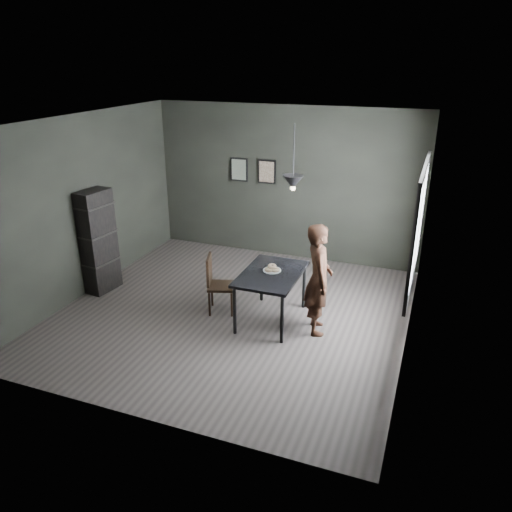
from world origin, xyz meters
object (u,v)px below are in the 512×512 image
(woman, at_px, (318,279))
(wood_chair, at_px, (216,280))
(pendant_lamp, at_px, (293,182))
(white_plate, at_px, (272,271))
(cafe_table, at_px, (271,278))
(shelf_unit, at_px, (98,242))

(woman, xyz_separation_m, wood_chair, (-1.55, 0.02, -0.28))
(woman, xyz_separation_m, pendant_lamp, (-0.44, 0.15, 1.27))
(wood_chair, bearing_deg, white_plate, -12.85)
(cafe_table, bearing_deg, shelf_unit, -179.93)
(cafe_table, height_order, pendant_lamp, pendant_lamp)
(shelf_unit, distance_m, pendant_lamp, 3.40)
(wood_chair, distance_m, pendant_lamp, 1.91)
(cafe_table, distance_m, pendant_lamp, 1.41)
(cafe_table, xyz_separation_m, shelf_unit, (-2.92, -0.00, 0.16))
(cafe_table, relative_size, pendant_lamp, 1.39)
(cafe_table, xyz_separation_m, white_plate, (-0.01, 0.05, 0.08))
(white_plate, height_order, shelf_unit, shelf_unit)
(white_plate, xyz_separation_m, shelf_unit, (-2.91, -0.06, 0.08))
(shelf_unit, height_order, pendant_lamp, pendant_lamp)
(white_plate, bearing_deg, shelf_unit, -178.86)
(woman, height_order, shelf_unit, shelf_unit)
(shelf_unit, bearing_deg, white_plate, 7.84)
(pendant_lamp, bearing_deg, shelf_unit, -178.13)
(cafe_table, relative_size, shelf_unit, 0.72)
(pendant_lamp, bearing_deg, woman, -18.80)
(cafe_table, xyz_separation_m, wood_chair, (-0.86, -0.03, -0.17))
(white_plate, relative_size, shelf_unit, 0.14)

